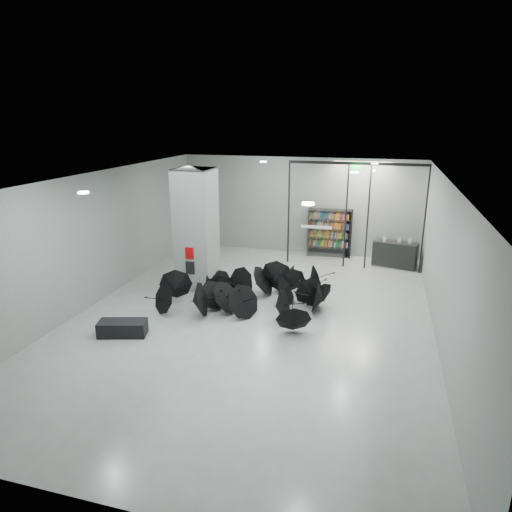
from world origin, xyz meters
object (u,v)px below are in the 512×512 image
(bench, at_px, (123,328))
(umbrella_cluster, at_px, (255,296))
(bookshelf, at_px, (329,233))
(shop_counter, at_px, (395,254))
(column, at_px, (196,229))

(bench, height_order, umbrella_cluster, umbrella_cluster)
(bookshelf, distance_m, umbrella_cluster, 6.07)
(bench, relative_size, bookshelf, 0.64)
(bench, bearing_deg, shop_counter, 32.72)
(column, relative_size, bookshelf, 2.03)
(bookshelf, xyz_separation_m, shop_counter, (2.63, -0.72, -0.50))
(column, height_order, shop_counter, column)
(bookshelf, bearing_deg, shop_counter, -18.74)
(umbrella_cluster, bearing_deg, column, 155.12)
(bookshelf, bearing_deg, column, -132.67)
(column, bearing_deg, bookshelf, 50.80)
(column, bearing_deg, umbrella_cluster, -24.88)
(column, xyz_separation_m, shop_counter, (6.50, 4.03, -1.51))
(column, height_order, bench, column)
(column, bearing_deg, shop_counter, 31.80)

